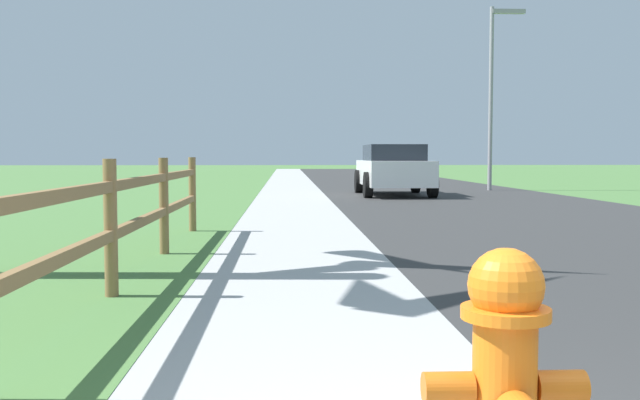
# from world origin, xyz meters

# --- Properties ---
(ground_plane) EXTENTS (120.00, 120.00, 0.00)m
(ground_plane) POSITION_xyz_m (0.00, 25.00, 0.00)
(ground_plane) COLOR #4A763B
(road_asphalt) EXTENTS (7.00, 66.00, 0.01)m
(road_asphalt) POSITION_xyz_m (3.50, 27.00, 0.00)
(road_asphalt) COLOR #323232
(road_asphalt) RESTS_ON ground
(curb_concrete) EXTENTS (6.00, 66.00, 0.01)m
(curb_concrete) POSITION_xyz_m (-3.00, 27.00, 0.00)
(curb_concrete) COLOR #A9A9A7
(curb_concrete) RESTS_ON ground
(grass_verge) EXTENTS (5.00, 66.00, 0.00)m
(grass_verge) POSITION_xyz_m (-4.50, 27.00, 0.01)
(grass_verge) COLOR #4A763B
(grass_verge) RESTS_ON ground
(fire_hydrant) EXTENTS (0.49, 0.42, 0.90)m
(fire_hydrant) POSITION_xyz_m (-0.49, 0.70, 0.47)
(fire_hydrant) COLOR orange
(fire_hydrant) RESTS_ON ground
(rail_fence) EXTENTS (0.11, 10.23, 1.14)m
(rail_fence) POSITION_xyz_m (-2.59, 4.53, 0.66)
(rail_fence) COLOR brown
(rail_fence) RESTS_ON ground
(parked_suv_white) EXTENTS (2.03, 4.34, 1.48)m
(parked_suv_white) POSITION_xyz_m (2.01, 19.37, 0.78)
(parked_suv_white) COLOR white
(parked_suv_white) RESTS_ON ground
(street_lamp) EXTENTS (1.17, 0.20, 6.09)m
(street_lamp) POSITION_xyz_m (5.79, 22.10, 3.64)
(street_lamp) COLOR gray
(street_lamp) RESTS_ON ground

